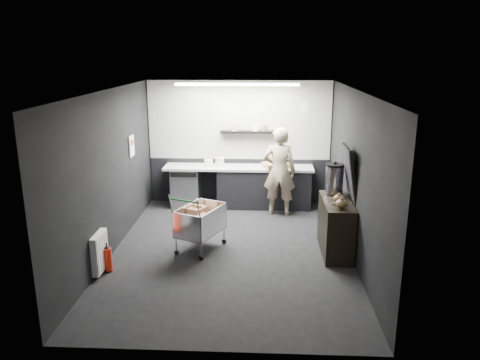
{
  "coord_description": "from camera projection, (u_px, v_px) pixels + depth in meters",
  "views": [
    {
      "loc": [
        0.51,
        -7.32,
        3.29
      ],
      "look_at": [
        0.13,
        0.4,
        1.16
      ],
      "focal_mm": 35.0,
      "sensor_mm": 36.0,
      "label": 1
    }
  ],
  "objects": [
    {
      "name": "wall_clock",
      "position": [
        305.0,
        107.0,
        9.93
      ],
      "size": [
        0.2,
        0.03,
        0.2
      ],
      "primitive_type": "cylinder",
      "rotation": [
        1.57,
        0.0,
        0.0
      ],
      "color": "white",
      "rests_on": "wall_back"
    },
    {
      "name": "wall_back",
      "position": [
        239.0,
        143.0,
        10.24
      ],
      "size": [
        5.5,
        0.0,
        5.5
      ],
      "primitive_type": "plane",
      "rotation": [
        1.57,
        0.0,
        0.0
      ],
      "color": "black",
      "rests_on": "floor"
    },
    {
      "name": "sideboard",
      "position": [
        336.0,
        219.0,
        7.82
      ],
      "size": [
        0.52,
        1.21,
        1.82
      ],
      "color": "black",
      "rests_on": "floor"
    },
    {
      "name": "person",
      "position": [
        279.0,
        171.0,
        9.56
      ],
      "size": [
        0.72,
        0.53,
        1.84
      ],
      "primitive_type": "imported",
      "rotation": [
        0.0,
        0.0,
        3.0
      ],
      "color": "beige",
      "rests_on": "floor"
    },
    {
      "name": "shopping_cart",
      "position": [
        200.0,
        222.0,
        7.93
      ],
      "size": [
        0.91,
        1.15,
        1.03
      ],
      "color": "silver",
      "rests_on": "floor"
    },
    {
      "name": "poster_red_band",
      "position": [
        132.0,
        142.0,
        8.86
      ],
      "size": [
        0.02,
        0.22,
        0.1
      ],
      "primitive_type": "cube",
      "color": "#B73116",
      "rests_on": "poster"
    },
    {
      "name": "poster",
      "position": [
        132.0,
        146.0,
        8.88
      ],
      "size": [
        0.02,
        0.3,
        0.4
      ],
      "primitive_type": "cube",
      "color": "white",
      "rests_on": "wall_left"
    },
    {
      "name": "floating_shelf",
      "position": [
        248.0,
        132.0,
        10.03
      ],
      "size": [
        1.2,
        0.22,
        0.04
      ],
      "primitive_type": "cube",
      "color": "black",
      "rests_on": "wall_back"
    },
    {
      "name": "white_container",
      "position": [
        209.0,
        163.0,
        10.0
      ],
      "size": [
        0.18,
        0.14,
        0.15
      ],
      "primitive_type": "cube",
      "rotation": [
        0.0,
        0.0,
        0.06
      ],
      "color": "white",
      "rests_on": "prep_counter"
    },
    {
      "name": "ceiling",
      "position": [
        230.0,
        91.0,
        7.23
      ],
      "size": [
        5.5,
        5.5,
        0.0
      ],
      "primitive_type": "plane",
      "rotation": [
        3.14,
        0.0,
        0.0
      ],
      "color": "white",
      "rests_on": "wall_back"
    },
    {
      "name": "radiator",
      "position": [
        100.0,
        252.0,
        7.08
      ],
      "size": [
        0.1,
        0.5,
        0.6
      ],
      "primitive_type": "cube",
      "color": "white",
      "rests_on": "wall_left"
    },
    {
      "name": "wall_front",
      "position": [
        213.0,
        241.0,
        4.94
      ],
      "size": [
        5.5,
        0.0,
        5.5
      ],
      "primitive_type": "plane",
      "rotation": [
        -1.57,
        0.0,
        0.0
      ],
      "color": "black",
      "rests_on": "floor"
    },
    {
      "name": "floor",
      "position": [
        231.0,
        252.0,
        7.95
      ],
      "size": [
        5.5,
        5.5,
        0.0
      ],
      "primitive_type": "plane",
      "color": "black",
      "rests_on": "ground"
    },
    {
      "name": "pink_tub",
      "position": [
        220.0,
        162.0,
        10.04
      ],
      "size": [
        0.18,
        0.18,
        0.18
      ],
      "primitive_type": "cylinder",
      "color": "white",
      "rests_on": "prep_counter"
    },
    {
      "name": "ceiling_strip",
      "position": [
        237.0,
        85.0,
        9.02
      ],
      "size": [
        2.4,
        0.2,
        0.04
      ],
      "primitive_type": "cube",
      "color": "white",
      "rests_on": "ceiling"
    },
    {
      "name": "wall_right",
      "position": [
        355.0,
        177.0,
        7.5
      ],
      "size": [
        0.0,
        5.5,
        5.5
      ],
      "primitive_type": "plane",
      "rotation": [
        1.57,
        0.0,
        -1.57
      ],
      "color": "black",
      "rests_on": "floor"
    },
    {
      "name": "fire_extinguisher",
      "position": [
        108.0,
        258.0,
        7.18
      ],
      "size": [
        0.14,
        0.14,
        0.45
      ],
      "color": "red",
      "rests_on": "floor"
    },
    {
      "name": "dado_panel",
      "position": [
        239.0,
        181.0,
        10.45
      ],
      "size": [
        3.95,
        0.02,
        1.0
      ],
      "primitive_type": "cube",
      "color": "black",
      "rests_on": "wall_back"
    },
    {
      "name": "kitchen_wall_panel",
      "position": [
        239.0,
        120.0,
        10.09
      ],
      "size": [
        3.95,
        0.02,
        1.7
      ],
      "primitive_type": "cube",
      "color": "#B0B0AC",
      "rests_on": "wall_back"
    },
    {
      "name": "wall_left",
      "position": [
        110.0,
        173.0,
        7.69
      ],
      "size": [
        0.0,
        5.5,
        5.5
      ],
      "primitive_type": "plane",
      "rotation": [
        1.57,
        0.0,
        1.57
      ],
      "color": "black",
      "rests_on": "floor"
    },
    {
      "name": "cardboard_box",
      "position": [
        276.0,
        165.0,
        9.94
      ],
      "size": [
        0.63,
        0.57,
        0.1
      ],
      "primitive_type": "cube",
      "rotation": [
        0.0,
        0.0,
        0.42
      ],
      "color": "tan",
      "rests_on": "prep_counter"
    },
    {
      "name": "prep_counter",
      "position": [
        245.0,
        186.0,
        10.15
      ],
      "size": [
        3.2,
        0.61,
        0.9
      ],
      "color": "black",
      "rests_on": "floor"
    }
  ]
}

